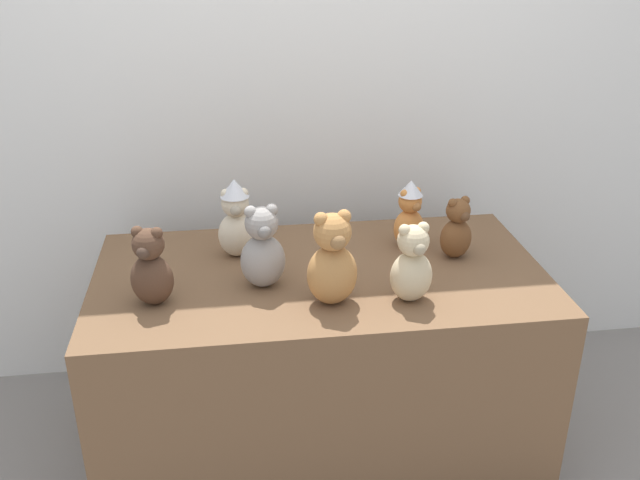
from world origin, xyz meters
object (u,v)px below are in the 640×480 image
Objects in this scene: display_table at (320,363)px; teddy_bear_sand at (412,265)px; teddy_bear_cocoa at (151,269)px; teddy_bear_ash at (263,249)px; teddy_bear_cream at (236,219)px; teddy_bear_chestnut at (457,230)px; teddy_bear_caramel at (332,261)px; teddy_bear_ginger at (409,215)px.

teddy_bear_sand reaches higher than display_table.
teddy_bear_sand is 1.01× the size of teddy_bear_cocoa.
teddy_bear_ash reaches higher than teddy_bear_sand.
teddy_bear_cocoa is at bearing 163.84° from teddy_bear_sand.
teddy_bear_cream is at bearing 133.40° from teddy_bear_sand.
display_table is 0.70m from teddy_bear_chestnut.
teddy_bear_caramel is 1.09× the size of teddy_bear_ash.
teddy_bear_chestnut is 0.79× the size of teddy_bear_cream.
teddy_bear_caramel is 1.21× the size of teddy_bear_ginger.
teddy_bear_chestnut is (0.49, 0.26, -0.04)m from teddy_bear_caramel.
display_table is 0.61m from teddy_bear_cream.
teddy_bear_sand is at bearing 9.81° from teddy_bear_cocoa.
teddy_bear_cocoa is 1.02× the size of teddy_bear_ginger.
teddy_bear_ash is 0.25m from teddy_bear_cream.
display_table is at bearing -178.28° from teddy_bear_ginger.
teddy_bear_caramel is 1.08× the size of teddy_bear_cream.
display_table is at bearing 128.35° from teddy_bear_sand.
teddy_bear_chestnut is at bearing 18.60° from teddy_bear_caramel.
teddy_bear_cream is (-0.77, 0.12, 0.04)m from teddy_bear_chestnut.
teddy_bear_cocoa is (-0.35, -0.07, -0.01)m from teddy_bear_ash.
teddy_bear_ash is at bearing -72.70° from teddy_bear_cream.
display_table is at bearing -32.10° from teddy_bear_cream.
teddy_bear_ash reaches higher than display_table.
display_table is 5.84× the size of teddy_bear_sand.
display_table is at bearing 30.59° from teddy_bear_cocoa.
teddy_bear_sand reaches higher than teddy_bear_chestnut.
teddy_bear_chestnut is at bearing 5.80° from display_table.
teddy_bear_chestnut is 0.87× the size of teddy_bear_cocoa.
teddy_bear_caramel is 0.56m from teddy_bear_cocoa.
teddy_bear_cocoa is at bearing 175.70° from teddy_bear_ginger.
teddy_bear_caramel is 0.48m from teddy_bear_cream.
teddy_bear_ginger is at bearing 34.69° from teddy_bear_cocoa.
teddy_bear_chestnut is at bearing -9.54° from teddy_bear_cream.
teddy_bear_cream is (-0.08, 0.24, 0.01)m from teddy_bear_ash.
teddy_bear_cocoa reaches higher than display_table.
teddy_bear_ginger reaches higher than display_table.
teddy_bear_ash reaches higher than teddy_bear_cocoa.
teddy_bear_ginger is (0.09, 0.39, 0.00)m from teddy_bear_sand.
teddy_bear_caramel reaches higher than teddy_bear_chestnut.
teddy_bear_cream is (0.27, 0.31, 0.02)m from teddy_bear_cocoa.
teddy_bear_chestnut is at bearing 2.96° from teddy_bear_ash.
teddy_bear_sand is at bearing -37.50° from teddy_bear_cream.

